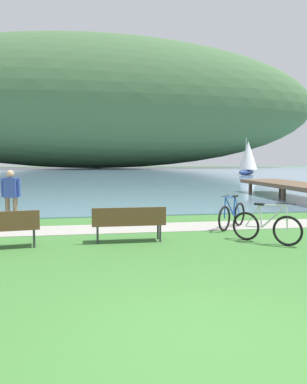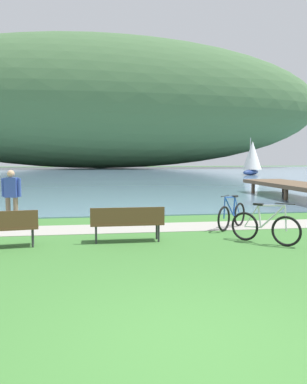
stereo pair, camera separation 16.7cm
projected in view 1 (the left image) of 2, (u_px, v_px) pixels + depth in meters
name	position (u px, v px, depth m)	size (l,w,h in m)	color
ground_plane	(203.00, 341.00, 4.34)	(200.00, 200.00, 0.00)	#3D7533
bay_water	(100.00, 173.00, 52.96)	(180.00, 80.00, 0.04)	#6B8EA8
distant_hillside	(95.00, 103.00, 80.61)	(97.73, 28.00, 27.43)	#42663D
shoreline_path	(134.00, 228.00, 11.38)	(60.00, 1.50, 0.01)	#A39E93
park_bench_near_camera	(129.00, 221.00, 9.45)	(1.80, 0.49, 0.88)	brown
bicycle_leaning_near_bench	(232.00, 215.00, 11.33)	(1.30, 1.29, 1.01)	black
bicycle_beside_path	(266.00, 227.00, 9.36)	(1.25, 1.34, 1.01)	black
person_at_shoreline	(11.00, 194.00, 11.64)	(0.60, 0.30, 1.71)	#72604C
sailboat_mid_bay	(248.00, 158.00, 47.79)	(3.65, 3.62, 4.55)	navy
pier_dock	(302.00, 186.00, 18.93)	(2.40, 10.00, 0.80)	brown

